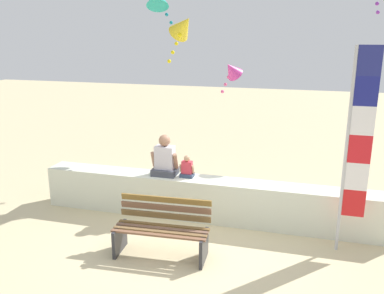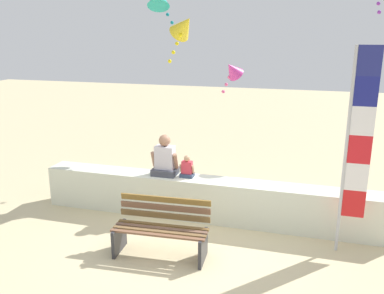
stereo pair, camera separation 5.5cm
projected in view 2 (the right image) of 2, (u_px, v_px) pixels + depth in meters
ground_plane at (194, 244)px, 6.95m from camera, size 40.00×40.00×0.00m
seawall_ledge at (209, 199)px, 7.78m from camera, size 6.52×0.52×0.79m
park_bench at (161, 230)px, 6.54m from camera, size 1.53×0.69×0.88m
person_adult at (165, 159)px, 7.86m from camera, size 0.51×0.38×0.79m
person_child at (187, 168)px, 7.78m from camera, size 0.28×0.20×0.42m
flag_banner at (355, 142)px, 6.24m from camera, size 0.39×0.05×3.25m
kite_magenta at (232, 70)px, 9.49m from camera, size 0.62×0.65×0.84m
kite_yellow at (184, 26)px, 8.84m from camera, size 0.81×0.76×1.09m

